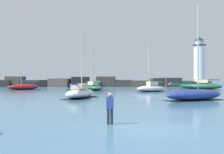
% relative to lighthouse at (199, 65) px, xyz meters
% --- Properties ---
extents(ground_plane, '(600.00, 600.00, 0.00)m').
position_rel_lighthouse_xyz_m(ground_plane, '(-24.93, -51.37, -5.49)').
color(ground_plane, teal).
extents(open_sea_beyond, '(400.00, 116.00, 0.01)m').
position_rel_lighthouse_xyz_m(open_sea_beyond, '(-24.93, 60.53, -5.49)').
color(open_sea_beyond, '#386684').
rests_on(open_sea_beyond, ground).
extents(breakwater_jetty, '(54.77, 7.29, 2.54)m').
position_rel_lighthouse_xyz_m(breakwater_jetty, '(-24.40, 0.46, -4.53)').
color(breakwater_jetty, '#4C443D').
rests_on(breakwater_jetty, ground).
extents(lighthouse, '(3.78, 3.78, 12.78)m').
position_rel_lighthouse_xyz_m(lighthouse, '(0.00, 0.00, 0.00)').
color(lighthouse, gray).
rests_on(lighthouse, ground).
extents(foreground_rocks, '(18.90, 8.24, 1.43)m').
position_rel_lighthouse_xyz_m(foreground_rocks, '(-25.54, -52.87, -4.89)').
color(foreground_rocks, brown).
rests_on(foreground_rocks, ground).
extents(sailboat_moored_0, '(4.24, 6.74, 7.19)m').
position_rel_lighthouse_xyz_m(sailboat_moored_0, '(-28.91, -33.99, -4.89)').
color(sailboat_moored_0, silver).
rests_on(sailboat_moored_0, ground).
extents(sailboat_moored_1, '(5.75, 4.08, 7.58)m').
position_rel_lighthouse_xyz_m(sailboat_moored_1, '(-18.02, -22.64, -4.88)').
color(sailboat_moored_1, white).
rests_on(sailboat_moored_1, ground).
extents(sailboat_moored_2, '(7.08, 4.18, 9.78)m').
position_rel_lighthouse_xyz_m(sailboat_moored_2, '(-17.15, -37.90, -4.89)').
color(sailboat_moored_2, navy).
rests_on(sailboat_moored_2, ground).
extents(sailboat_moored_5, '(6.03, 4.32, 7.66)m').
position_rel_lighthouse_xyz_m(sailboat_moored_5, '(-40.44, -14.83, -4.94)').
color(sailboat_moored_5, maroon).
rests_on(sailboat_moored_5, ground).
extents(sailboat_moored_6, '(7.56, 7.18, 8.39)m').
position_rel_lighthouse_xyz_m(sailboat_moored_6, '(-6.78, -15.97, -4.77)').
color(sailboat_moored_6, '#195138').
rests_on(sailboat_moored_6, ground).
extents(sailboat_moored_7, '(4.86, 5.53, 9.12)m').
position_rel_lighthouse_xyz_m(sailboat_moored_7, '(-27.58, -18.32, -4.88)').
color(sailboat_moored_7, '#195138').
rests_on(sailboat_moored_7, ground).
extents(person_on_rocks, '(0.36, 0.22, 1.59)m').
position_rel_lighthouse_xyz_m(person_on_rocks, '(-26.59, -50.12, -4.61)').
color(person_on_rocks, '#282833').
rests_on(person_on_rocks, ground).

